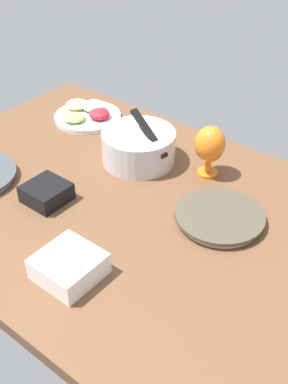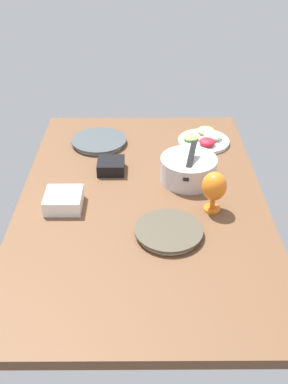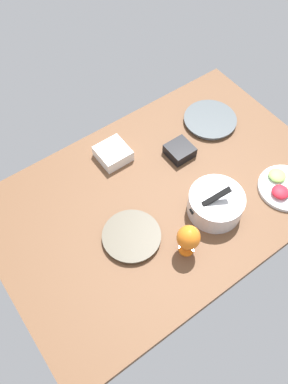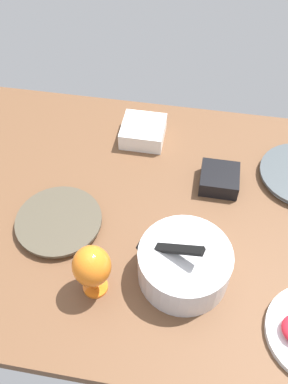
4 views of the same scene
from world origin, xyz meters
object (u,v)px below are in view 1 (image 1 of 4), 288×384
square_bowl_white (69,265)px  square_bowl_black (46,192)px  mixing_bowl (139,146)px  fruit_platter (88,114)px  hurricane_glass_orange (210,145)px  dinner_plate_right (220,217)px

square_bowl_white → square_bowl_black: square_bowl_white is taller
mixing_bowl → fruit_platter: bearing=162.0°
hurricane_glass_orange → mixing_bowl: bearing=-160.9°
dinner_plate_right → fruit_platter: fruit_platter is taller
mixing_bowl → hurricane_glass_orange: mixing_bowl is taller
mixing_bowl → fruit_platter: 37.64cm
hurricane_glass_orange → dinner_plate_right: bearing=-49.3°
dinner_plate_right → square_bowl_black: size_ratio=2.11×
mixing_bowl → square_bowl_black: bearing=-102.5°
dinner_plate_right → square_bowl_white: size_ratio=1.73×
hurricane_glass_orange → square_bowl_white: 61.03cm
dinner_plate_right → square_bowl_black: 52.45cm
mixing_bowl → square_bowl_white: mixing_bowl is taller
dinner_plate_right → hurricane_glass_orange: bearing=130.7°
hurricane_glass_orange → fruit_platter: bearing=176.4°
dinner_plate_right → mixing_bowl: (-38.69, 10.51, 4.58)cm
fruit_platter → square_bowl_white: square_bowl_white is taller
square_bowl_black → square_bowl_white: bearing=-32.3°
square_bowl_white → dinner_plate_right: bearing=66.5°
dinner_plate_right → hurricane_glass_orange: (-15.85, 18.42, 9.52)cm
dinner_plate_right → square_bowl_white: (-18.31, -42.11, 2.08)cm
square_bowl_white → square_bowl_black: 33.24cm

